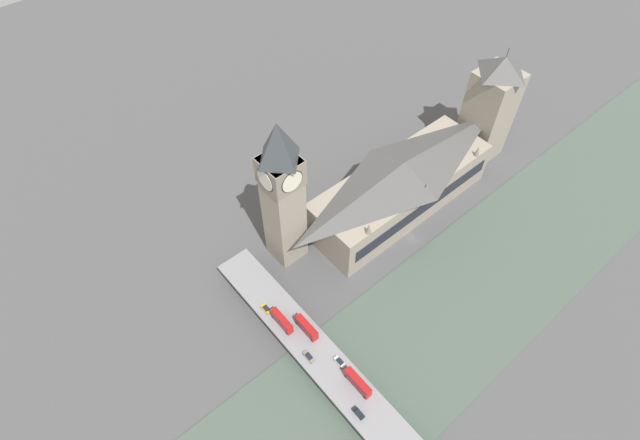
% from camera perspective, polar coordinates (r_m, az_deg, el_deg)
% --- Properties ---
extents(ground_plane, '(600.00, 600.00, 0.00)m').
position_cam_1_polar(ground_plane, '(210.15, 10.45, -2.11)').
color(ground_plane, '#4C4C4F').
extents(river_water, '(53.03, 360.00, 0.30)m').
position_cam_1_polar(river_water, '(201.76, 17.21, -7.70)').
color(river_water, '#47564C').
rests_on(river_water, ground_plane).
extents(parliament_hall, '(27.06, 82.39, 26.99)m').
position_cam_1_polar(parliament_hall, '(210.20, 9.23, 3.92)').
color(parliament_hall, gray).
rests_on(parliament_hall, ground_plane).
extents(clock_tower, '(13.14, 13.14, 67.16)m').
position_cam_1_polar(clock_tower, '(175.24, -4.35, 3.21)').
color(clock_tower, gray).
rests_on(clock_tower, ground_plane).
extents(victoria_tower, '(17.28, 17.28, 55.30)m').
position_cam_1_polar(victoria_tower, '(236.68, 18.80, 12.03)').
color(victoria_tower, gray).
rests_on(victoria_tower, ground_plane).
extents(road_bridge, '(138.05, 13.44, 5.97)m').
position_cam_1_polar(road_bridge, '(171.50, 3.72, -19.23)').
color(road_bridge, slate).
rests_on(road_bridge, ground_plane).
extents(double_decker_bus_lead, '(10.21, 2.49, 4.75)m').
position_cam_1_polar(double_decker_bus_lead, '(177.79, -4.39, -11.39)').
color(double_decker_bus_lead, red).
rests_on(double_decker_bus_lead, road_bridge).
extents(double_decker_bus_mid, '(10.84, 2.51, 4.79)m').
position_cam_1_polar(double_decker_bus_mid, '(168.89, 4.35, -18.01)').
color(double_decker_bus_mid, red).
rests_on(double_decker_bus_mid, road_bridge).
extents(double_decker_bus_rear, '(10.10, 2.57, 4.74)m').
position_cam_1_polar(double_decker_bus_rear, '(176.22, -1.55, -12.16)').
color(double_decker_bus_rear, red).
rests_on(double_decker_bus_rear, road_bridge).
extents(car_northbound_lead, '(4.37, 1.79, 1.52)m').
position_cam_1_polar(car_northbound_lead, '(167.74, 4.43, -21.14)').
color(car_northbound_lead, black).
rests_on(car_northbound_lead, road_bridge).
extents(car_northbound_mid, '(4.57, 1.82, 1.47)m').
position_cam_1_polar(car_northbound_mid, '(173.16, 2.26, -15.89)').
color(car_northbound_mid, silver).
rests_on(car_northbound_mid, road_bridge).
extents(car_northbound_tail, '(4.40, 1.87, 1.38)m').
position_cam_1_polar(car_northbound_tail, '(182.70, -6.19, -10.03)').
color(car_northbound_tail, gold).
rests_on(car_northbound_tail, road_bridge).
extents(car_southbound_lead, '(4.69, 1.76, 1.42)m').
position_cam_1_polar(car_southbound_lead, '(173.82, -1.30, -15.34)').
color(car_southbound_lead, slate).
rests_on(car_southbound_lead, road_bridge).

